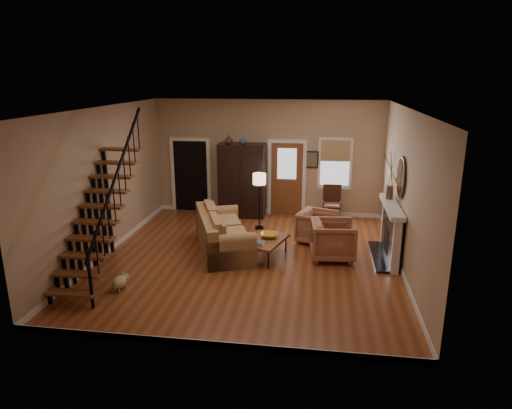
# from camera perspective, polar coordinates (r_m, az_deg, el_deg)

# --- Properties ---
(room) EXTENTS (7.00, 7.33, 3.30)m
(room) POSITION_cam_1_polar(r_m,az_deg,el_deg) (11.53, -1.57, 3.64)
(room) COLOR brown
(room) RESTS_ON ground
(staircase) EXTENTS (0.94, 2.80, 3.20)m
(staircase) POSITION_cam_1_polar(r_m,az_deg,el_deg) (9.41, -19.19, 0.50)
(staircase) COLOR brown
(staircase) RESTS_ON ground
(fireplace) EXTENTS (0.33, 1.95, 2.30)m
(fireplace) POSITION_cam_1_polar(r_m,az_deg,el_deg) (10.48, 16.72, -2.67)
(fireplace) COLOR black
(fireplace) RESTS_ON ground
(armoire) EXTENTS (1.30, 0.60, 2.10)m
(armoire) POSITION_cam_1_polar(r_m,az_deg,el_deg) (13.01, -1.76, 3.02)
(armoire) COLOR black
(armoire) RESTS_ON ground
(vase_a) EXTENTS (0.24, 0.24, 0.25)m
(vase_a) POSITION_cam_1_polar(r_m,az_deg,el_deg) (12.77, -3.45, 8.11)
(vase_a) COLOR #4C2619
(vase_a) RESTS_ON armoire
(vase_b) EXTENTS (0.20, 0.20, 0.21)m
(vase_b) POSITION_cam_1_polar(r_m,az_deg,el_deg) (12.69, -1.66, 8.00)
(vase_b) COLOR #334C60
(vase_b) RESTS_ON armoire
(sofa) EXTENTS (1.82, 2.61, 0.89)m
(sofa) POSITION_cam_1_polar(r_m,az_deg,el_deg) (10.57, -4.06, -3.53)
(sofa) COLOR #A87B4C
(sofa) RESTS_ON ground
(coffee_table) EXTENTS (0.99, 1.31, 0.45)m
(coffee_table) POSITION_cam_1_polar(r_m,az_deg,el_deg) (10.19, 1.29, -5.58)
(coffee_table) COLOR brown
(coffee_table) RESTS_ON ground
(bowl) EXTENTS (0.40, 0.40, 0.10)m
(bowl) POSITION_cam_1_polar(r_m,az_deg,el_deg) (10.23, 1.68, -3.87)
(bowl) COLOR gold
(bowl) RESTS_ON coffee_table
(books) EXTENTS (0.21, 0.29, 0.05)m
(books) POSITION_cam_1_polar(r_m,az_deg,el_deg) (9.83, 0.39, -4.82)
(books) COLOR beige
(books) RESTS_ON coffee_table
(armchair_left) EXTENTS (1.04, 1.01, 0.87)m
(armchair_left) POSITION_cam_1_polar(r_m,az_deg,el_deg) (10.25, 9.61, -4.40)
(armchair_left) COLOR brown
(armchair_left) RESTS_ON ground
(armchair_right) EXTENTS (1.09, 1.08, 0.79)m
(armchair_right) POSITION_cam_1_polar(r_m,az_deg,el_deg) (11.18, 7.66, -2.80)
(armchair_right) COLOR brown
(armchair_right) RESTS_ON ground
(floor_lamp) EXTENTS (0.41, 0.41, 1.50)m
(floor_lamp) POSITION_cam_1_polar(r_m,az_deg,el_deg) (11.98, 0.41, 0.40)
(floor_lamp) COLOR black
(floor_lamp) RESTS_ON ground
(side_chair) EXTENTS (0.54, 0.54, 1.02)m
(side_chair) POSITION_cam_1_polar(r_m,az_deg,el_deg) (12.77, 9.45, 0.05)
(side_chair) COLOR #3A1D12
(side_chair) RESTS_ON ground
(dog) EXTENTS (0.30, 0.43, 0.29)m
(dog) POSITION_cam_1_polar(r_m,az_deg,el_deg) (9.16, -16.70, -9.40)
(dog) COLOR #CAB98A
(dog) RESTS_ON ground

